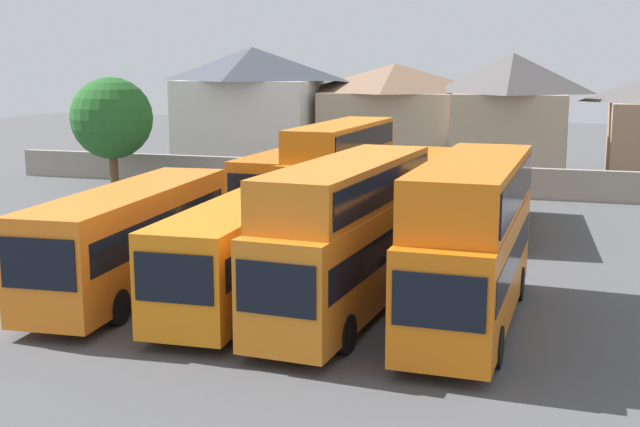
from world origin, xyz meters
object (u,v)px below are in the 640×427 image
(bus_2, at_px, (245,245))
(tree_behind_wall, at_px, (112,118))
(bus_6, at_px, (341,167))
(house_terrace_left, at_px, (253,107))
(bus_3, at_px, (348,229))
(bus_8, at_px, (497,189))
(bus_7, at_px, (405,188))
(bus_4, at_px, (472,233))
(house_terrace_right, at_px, (511,115))
(bus_1, at_px, (132,233))
(bus_5, at_px, (294,181))
(house_terrace_centre, at_px, (394,117))

(bus_2, height_order, tree_behind_wall, tree_behind_wall)
(bus_6, relative_size, house_terrace_left, 1.06)
(bus_3, height_order, bus_8, bus_3)
(bus_3, bearing_deg, bus_7, -171.83)
(bus_4, height_order, bus_6, bus_4)
(bus_3, relative_size, house_terrace_right, 1.29)
(bus_3, height_order, tree_behind_wall, tree_behind_wall)
(bus_1, relative_size, bus_7, 0.96)
(bus_5, height_order, house_terrace_right, house_terrace_right)
(bus_3, xyz_separation_m, bus_5, (-6.70, 14.24, -0.74))
(house_terrace_left, relative_size, tree_behind_wall, 1.51)
(bus_5, distance_m, house_terrace_left, 21.09)
(house_terrace_left, height_order, house_terrace_right, house_terrace_left)
(bus_4, distance_m, bus_5, 17.62)
(bus_8, xyz_separation_m, house_terrace_left, (-19.54, 18.15, 2.61))
(tree_behind_wall, bearing_deg, bus_5, -25.97)
(bus_3, relative_size, bus_4, 1.03)
(bus_1, xyz_separation_m, house_terrace_centre, (1.85, 33.61, 1.91))
(bus_5, relative_size, bus_8, 0.98)
(bus_4, xyz_separation_m, bus_7, (-4.83, 14.03, -0.90))
(bus_2, relative_size, bus_5, 1.03)
(bus_7, xyz_separation_m, tree_behind_wall, (-20.15, 7.18, 2.44))
(bus_1, height_order, house_terrace_left, house_terrace_left)
(bus_4, height_order, house_terrace_right, house_terrace_right)
(bus_8, distance_m, tree_behind_wall, 25.43)
(bus_1, bearing_deg, bus_8, 138.74)
(bus_1, xyz_separation_m, bus_4, (11.47, -0.22, 0.77))
(bus_6, relative_size, bus_7, 0.92)
(bus_8, height_order, tree_behind_wall, tree_behind_wall)
(bus_7, relative_size, bus_8, 1.11)
(house_terrace_right, bearing_deg, bus_5, -116.04)
(bus_8, relative_size, house_terrace_left, 1.04)
(bus_7, height_order, house_terrace_centre, house_terrace_centre)
(bus_8, height_order, house_terrace_right, house_terrace_right)
(bus_1, relative_size, bus_3, 1.07)
(bus_4, height_order, house_terrace_left, house_terrace_left)
(bus_3, distance_m, bus_4, 3.78)
(bus_7, distance_m, bus_8, 4.33)
(bus_4, bearing_deg, house_terrace_right, -176.34)
(bus_3, xyz_separation_m, house_terrace_centre, (-5.85, 33.92, 1.23))
(bus_4, relative_size, house_terrace_centre, 1.02)
(bus_6, distance_m, house_terrace_right, 19.98)
(bus_4, relative_size, bus_7, 0.88)
(bus_7, bearing_deg, bus_6, -87.16)
(bus_7, bearing_deg, house_terrace_left, -137.71)
(bus_6, bearing_deg, bus_1, -12.27)
(bus_3, xyz_separation_m, bus_7, (-1.05, 14.12, -0.82))
(bus_1, distance_m, bus_4, 11.50)
(bus_1, distance_m, bus_7, 15.33)
(bus_8, bearing_deg, bus_2, -28.86)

